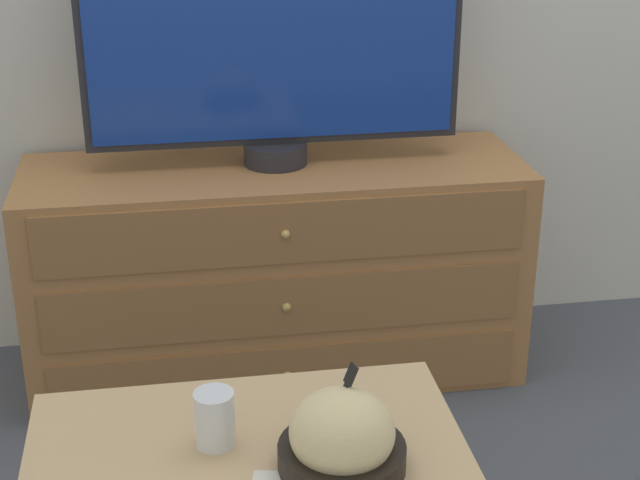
{
  "coord_description": "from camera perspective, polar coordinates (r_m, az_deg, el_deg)",
  "views": [
    {
      "loc": [
        -0.42,
        -2.77,
        1.49
      ],
      "look_at": [
        -0.15,
        -1.09,
        0.76
      ],
      "focal_mm": 55.0,
      "sensor_mm": 36.0,
      "label": 1
    }
  ],
  "objects": [
    {
      "name": "dresser",
      "position": [
        2.79,
        -2.57,
        -1.81
      ],
      "size": [
        1.38,
        0.47,
        0.63
      ],
      "color": "#9E6B3D",
      "rests_on": "ground_plane"
    },
    {
      "name": "drink_cup",
      "position": [
        1.75,
        -6.14,
        -10.47
      ],
      "size": [
        0.07,
        0.07,
        0.1
      ],
      "color": "beige",
      "rests_on": "coffee_table"
    },
    {
      "name": "tv",
      "position": [
        2.61,
        -2.76,
        12.63
      ],
      "size": [
        1.01,
        0.17,
        0.76
      ],
      "color": "#232328",
      "rests_on": "dresser"
    },
    {
      "name": "takeout_bowl",
      "position": [
        1.67,
        1.29,
        -11.53
      ],
      "size": [
        0.22,
        0.22,
        0.18
      ],
      "color": "black",
      "rests_on": "coffee_table"
    },
    {
      "name": "ground_plane",
      "position": [
        3.18,
        -0.56,
        -4.85
      ],
      "size": [
        12.0,
        12.0,
        0.0
      ],
      "primitive_type": "plane",
      "color": "#474C56"
    }
  ]
}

